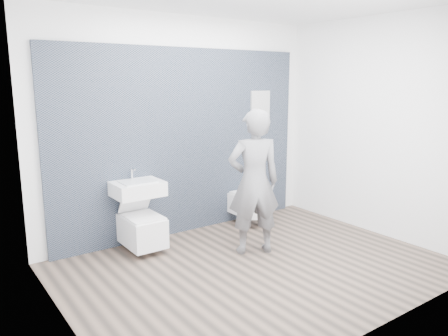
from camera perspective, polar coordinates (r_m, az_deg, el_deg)
ground at (r=4.88m, az=4.20°, el=-12.74°), size 4.00×4.00×0.00m
room_shell at (r=4.46m, az=4.53°, el=8.09°), size 4.00×4.00×4.00m
tile_wall at (r=6.00m, az=-4.88°, el=-8.05°), size 3.60×0.06×2.40m
washbasin at (r=5.23m, az=-11.20°, el=-2.62°), size 0.57×0.43×0.43m
toilet_square at (r=5.30m, az=-10.66°, el=-7.79°), size 0.40×0.59×0.72m
toilet_rounded at (r=6.11m, az=3.27°, el=-4.73°), size 0.33×0.57×0.31m
info_placard at (r=6.65m, az=4.53°, el=-6.10°), size 0.33×0.03×0.45m
visitor at (r=5.03m, az=3.93°, el=-1.87°), size 0.72×0.61×1.68m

